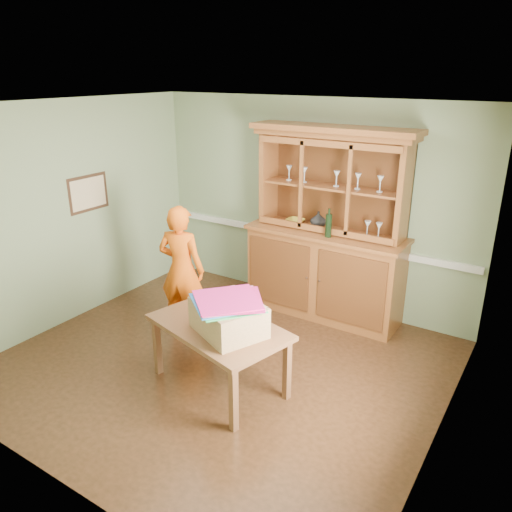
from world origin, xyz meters
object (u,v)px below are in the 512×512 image
Objects in this scene: china_hutch at (326,253)px; dining_table at (219,332)px; person at (182,270)px; cardboard_box at (229,317)px.

china_hutch is 2.05m from dining_table.
person reaches higher than dining_table.
china_hutch is 2.08m from cardboard_box.
dining_table is 0.28m from cardboard_box.
china_hutch is 1.82m from person.
cardboard_box is 0.41× the size of person.
china_hutch reaches higher than person.
person reaches higher than cardboard_box.
china_hutch is at bearing -147.15° from person.
dining_table is at bearing -95.14° from china_hutch.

